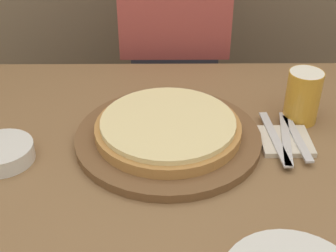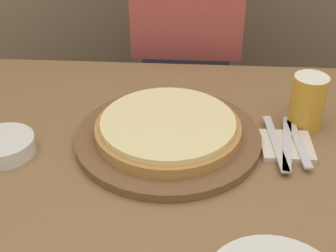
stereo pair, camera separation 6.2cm
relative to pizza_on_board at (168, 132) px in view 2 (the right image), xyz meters
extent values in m
cylinder|color=brown|center=(0.00, 0.00, -0.01)|extent=(0.41, 0.41, 0.02)
cylinder|color=#B77F42|center=(0.00, 0.00, 0.01)|extent=(0.32, 0.32, 0.02)
cylinder|color=beige|center=(0.00, 0.00, 0.03)|extent=(0.29, 0.29, 0.01)
cylinder|color=gold|center=(0.31, 0.09, 0.04)|extent=(0.08, 0.08, 0.13)
cylinder|color=white|center=(0.31, 0.09, 0.09)|extent=(0.08, 0.08, 0.02)
cylinder|color=silver|center=(-0.35, -0.07, -0.01)|extent=(0.13, 0.13, 0.04)
cube|color=beige|center=(0.26, -0.01, -0.02)|extent=(0.11, 0.11, 0.01)
cube|color=silver|center=(0.23, -0.01, -0.01)|extent=(0.03, 0.21, 0.00)
cube|color=silver|center=(0.26, -0.01, -0.01)|extent=(0.05, 0.21, 0.00)
cube|color=silver|center=(0.28, -0.01, -0.01)|extent=(0.03, 0.18, 0.00)
cube|color=#33333D|center=(0.02, 0.57, -0.41)|extent=(0.27, 0.20, 0.73)
camera|label=1|loc=(-0.01, -0.85, 0.57)|focal=50.00mm
camera|label=2|loc=(0.05, -0.85, 0.57)|focal=50.00mm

